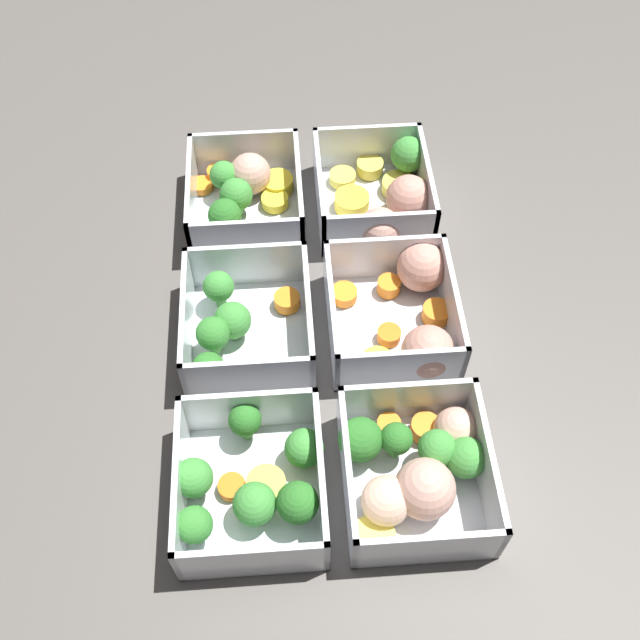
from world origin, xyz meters
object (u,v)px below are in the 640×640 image
(container_near_left, at_px, (416,469))
(container_far_right, at_px, (244,195))
(container_near_center, at_px, (407,312))
(container_far_center, at_px, (239,326))
(container_far_left, at_px, (253,484))
(container_near_right, at_px, (385,195))

(container_near_left, relative_size, container_far_right, 0.98)
(container_near_left, xyz_separation_m, container_near_center, (0.16, -0.02, -0.00))
(container_near_left, bearing_deg, container_far_center, 42.85)
(container_near_left, relative_size, container_near_center, 0.89)
(container_far_right, bearing_deg, container_near_center, -137.47)
(container_far_left, bearing_deg, container_far_center, 3.52)
(container_far_left, bearing_deg, container_far_right, 0.50)
(container_near_center, distance_m, container_far_left, 0.22)
(container_near_right, distance_m, container_far_center, 0.23)
(container_near_right, xyz_separation_m, container_far_left, (-0.32, 0.15, 0.00))
(container_near_center, height_order, container_far_right, same)
(container_near_left, relative_size, container_near_right, 0.94)
(container_near_left, xyz_separation_m, container_far_right, (0.33, 0.14, -0.00))
(container_near_left, height_order, container_far_right, same)
(container_near_left, relative_size, container_far_center, 1.03)
(container_far_right, bearing_deg, container_far_center, 177.69)
(container_near_center, bearing_deg, container_far_right, 42.53)
(container_near_center, bearing_deg, container_far_left, 137.56)
(container_near_center, height_order, container_far_center, same)
(container_near_left, height_order, container_near_right, same)
(container_near_center, bearing_deg, container_near_left, 174.62)
(container_near_right, bearing_deg, container_far_center, 135.57)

